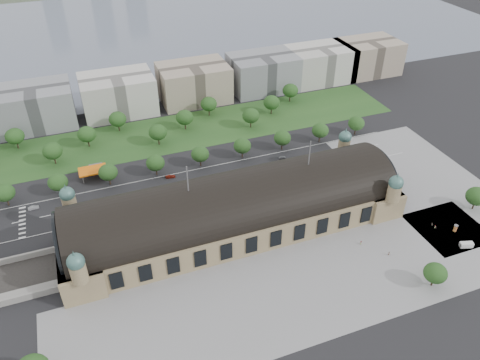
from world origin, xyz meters
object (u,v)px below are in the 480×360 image
object	(u,v)px
traffic_car_4	(231,187)
parked_car_4	(153,209)
traffic_car_5	(282,158)
bus_mid	(249,181)
pedestrian_2	(432,224)
parked_car_3	(142,211)
parked_car_6	(172,210)
traffic_car_3	(170,176)
parked_car_0	(98,227)
parked_car_5	(182,203)
bus_east	(230,185)
pedestrian_1	(389,254)
advertising_column	(455,228)
traffic_car_6	(347,153)
parked_car_1	(86,224)
pedestrian_0	(361,243)
parked_car_2	(61,235)
van_south	(466,245)
bus_west	(219,190)
traffic_car_2	(63,223)
traffic_car_1	(33,208)
pedestrian_5	(435,227)
petrol_station	(95,169)

from	to	relation	value
traffic_car_4	parked_car_4	size ratio (longest dim) A/B	0.85
traffic_car_5	bus_mid	distance (m)	30.37
traffic_car_5	pedestrian_2	bearing A→B (deg)	-145.70
parked_car_3	parked_car_4	world-z (taller)	parked_car_4
traffic_car_5	parked_car_6	bearing A→B (deg)	115.21
traffic_car_3	traffic_car_5	world-z (taller)	traffic_car_3
traffic_car_3	parked_car_0	distance (m)	48.31
parked_car_5	bus_east	world-z (taller)	bus_east
pedestrian_1	advertising_column	bearing A→B (deg)	-37.40
advertising_column	pedestrian_1	xyz separation A→B (m)	(-36.59, -2.35, -0.86)
parked_car_3	bus_east	size ratio (longest dim) A/B	0.40
traffic_car_6	parked_car_1	distance (m)	142.79
parked_car_3	pedestrian_0	size ratio (longest dim) A/B	2.35
parked_car_5	parked_car_2	bearing A→B (deg)	-112.34
traffic_car_3	van_south	bearing A→B (deg)	-124.38
traffic_car_6	parked_car_5	xyz separation A→B (m)	(-97.69, -10.89, -0.13)
traffic_car_3	bus_mid	distance (m)	41.21
traffic_car_3	van_south	size ratio (longest dim) A/B	0.88
traffic_car_5	bus_west	bearing A→B (deg)	118.40
traffic_car_5	parked_car_1	size ratio (longest dim) A/B	0.84
parked_car_0	parked_car_1	size ratio (longest dim) A/B	1.02
pedestrian_2	parked_car_0	bearing A→B (deg)	36.07
traffic_car_2	parked_car_2	distance (m)	8.14
traffic_car_1	traffic_car_5	xyz separation A→B (m)	(129.08, -1.52, -0.17)
pedestrian_1	pedestrian_2	xyz separation A→B (m)	(29.53, 9.01, 0.03)
parked_car_3	bus_mid	world-z (taller)	bus_mid
parked_car_1	pedestrian_5	world-z (taller)	pedestrian_5
parked_car_0	advertising_column	xyz separation A→B (m)	(148.85, -58.76, 1.00)
parked_car_1	traffic_car_1	bearing A→B (deg)	-154.45
petrol_station	parked_car_2	xyz separation A→B (m)	(-19.89, -44.28, -2.15)
parked_car_1	parked_car_5	xyz separation A→B (m)	(44.74, -0.69, 0.00)
pedestrian_1	traffic_car_3	bearing A→B (deg)	88.26
petrol_station	van_south	xyz separation A→B (m)	(141.86, -112.79, -1.81)
parked_car_5	van_south	world-z (taller)	van_south
pedestrian_5	parked_car_4	bearing A→B (deg)	-144.81
pedestrian_1	traffic_car_1	bearing A→B (deg)	107.30
parked_car_4	parked_car_5	size ratio (longest dim) A/B	1.01
traffic_car_3	bus_east	world-z (taller)	bus_east
pedestrian_0	bus_west	bearing A→B (deg)	113.57
petrol_station	bus_mid	xyz separation A→B (m)	(72.17, -37.01, -1.29)
traffic_car_3	traffic_car_4	size ratio (longest dim) A/B	1.30
bus_west	pedestrian_0	size ratio (longest dim) A/B	5.67
advertising_column	bus_west	bearing A→B (deg)	144.00
parked_car_6	traffic_car_3	bearing A→B (deg)	134.40
parked_car_1	pedestrian_0	world-z (taller)	pedestrian_0
petrol_station	traffic_car_5	xyz separation A→B (m)	(98.10, -21.23, -2.31)
traffic_car_6	advertising_column	size ratio (longest dim) A/B	1.62
petrol_station	parked_car_1	size ratio (longest dim) A/B	3.02
parked_car_5	advertising_column	bearing A→B (deg)	34.57
parked_car_2	parked_car_3	bearing A→B (deg)	65.17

